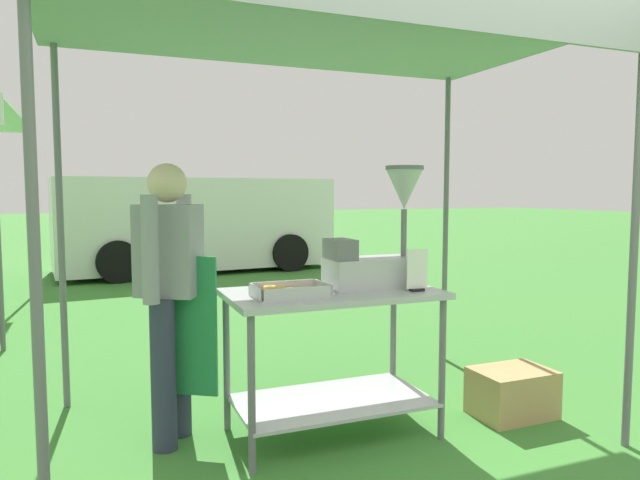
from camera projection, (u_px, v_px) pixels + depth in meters
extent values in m
plane|color=#3D7F33|center=(216.00, 295.00, 8.02)|extent=(70.00, 70.00, 0.00)
cylinder|color=slate|center=(35.00, 261.00, 2.07)|extent=(0.04, 0.04, 2.40)
cylinder|color=slate|center=(635.00, 237.00, 3.18)|extent=(0.04, 0.04, 2.40)
cylinder|color=slate|center=(61.00, 230.00, 3.77)|extent=(0.04, 0.04, 2.40)
cylinder|color=slate|center=(446.00, 221.00, 4.87)|extent=(0.04, 0.04, 2.40)
cube|color=#939399|center=(323.00, 26.00, 3.37)|extent=(3.20, 2.03, 0.05)
cube|color=#B7B7BC|center=(333.00, 294.00, 3.36)|extent=(1.24, 0.69, 0.04)
cube|color=#B7B7BC|center=(332.00, 401.00, 3.42)|extent=(1.14, 0.63, 0.02)
cylinder|color=slate|center=(252.00, 395.00, 2.92)|extent=(0.04, 0.04, 0.83)
cylinder|color=slate|center=(442.00, 369.00, 3.34)|extent=(0.04, 0.04, 0.83)
cylinder|color=slate|center=(227.00, 363.00, 3.46)|extent=(0.04, 0.04, 0.83)
cylinder|color=slate|center=(393.00, 344.00, 3.88)|extent=(0.04, 0.04, 0.83)
cube|color=#B7B7BC|center=(290.00, 296.00, 3.16)|extent=(0.40, 0.26, 0.01)
cube|color=#B7B7BC|center=(298.00, 293.00, 3.04)|extent=(0.40, 0.01, 0.06)
cube|color=#B7B7BC|center=(283.00, 286.00, 3.28)|extent=(0.40, 0.01, 0.06)
cube|color=#B7B7BC|center=(256.00, 292.00, 3.09)|extent=(0.01, 0.26, 0.06)
cube|color=#B7B7BC|center=(323.00, 287.00, 3.23)|extent=(0.01, 0.26, 0.06)
torus|color=#EAB251|center=(291.00, 290.00, 3.23)|extent=(0.10, 0.10, 0.02)
torus|color=#EAB251|center=(281.00, 294.00, 3.13)|extent=(0.11, 0.11, 0.02)
torus|color=#EAB251|center=(306.00, 290.00, 3.26)|extent=(0.11, 0.11, 0.02)
torus|color=#EAB251|center=(272.00, 295.00, 3.07)|extent=(0.11, 0.11, 0.02)
torus|color=#EAB251|center=(264.00, 293.00, 3.14)|extent=(0.11, 0.11, 0.02)
torus|color=#EAB251|center=(278.00, 291.00, 3.22)|extent=(0.11, 0.11, 0.02)
torus|color=#EAB251|center=(303.00, 294.00, 3.13)|extent=(0.09, 0.09, 0.02)
torus|color=#EAB251|center=(315.00, 293.00, 3.13)|extent=(0.09, 0.09, 0.02)
torus|color=#EAB251|center=(289.00, 295.00, 3.07)|extent=(0.11, 0.11, 0.02)
torus|color=#EAB251|center=(313.00, 291.00, 3.20)|extent=(0.09, 0.09, 0.02)
torus|color=#EAB251|center=(270.00, 288.00, 3.19)|extent=(0.11, 0.11, 0.02)
torus|color=#EAB251|center=(280.00, 289.00, 3.15)|extent=(0.11, 0.11, 0.02)
cube|color=#B7B7BC|center=(372.00, 272.00, 3.48)|extent=(0.56, 0.28, 0.18)
cube|color=slate|center=(340.00, 249.00, 3.39)|extent=(0.14, 0.22, 0.12)
cylinder|color=slate|center=(404.00, 233.00, 3.54)|extent=(0.04, 0.04, 0.29)
cone|color=#B7B7BC|center=(404.00, 190.00, 3.52)|extent=(0.22, 0.22, 0.24)
cylinder|color=slate|center=(405.00, 168.00, 3.51)|extent=(0.23, 0.23, 0.02)
cube|color=black|center=(417.00, 290.00, 3.35)|extent=(0.08, 0.05, 0.02)
cube|color=white|center=(417.00, 269.00, 3.34)|extent=(0.13, 0.02, 0.23)
cylinder|color=#2D3347|center=(179.00, 364.00, 3.39)|extent=(0.14, 0.14, 0.86)
cylinder|color=#2D3347|center=(163.00, 375.00, 3.20)|extent=(0.14, 0.14, 0.86)
cube|color=gray|center=(169.00, 250.00, 3.24)|extent=(0.40, 0.37, 0.52)
cube|color=#237F47|center=(190.00, 326.00, 3.25)|extent=(0.28, 0.19, 0.80)
cylinder|color=gray|center=(185.00, 242.00, 3.45)|extent=(0.12, 0.12, 0.58)
cylinder|color=gray|center=(150.00, 250.00, 3.02)|extent=(0.12, 0.12, 0.58)
sphere|color=beige|center=(167.00, 183.00, 3.21)|extent=(0.22, 0.22, 0.22)
cube|color=tan|center=(512.00, 393.00, 3.70)|extent=(0.50, 0.36, 0.31)
cube|color=white|center=(195.00, 222.00, 10.60)|extent=(4.99, 2.33, 1.60)
cube|color=#1E2833|center=(85.00, 201.00, 9.72)|extent=(0.25, 1.62, 0.70)
cylinder|color=black|center=(118.00, 261.00, 9.14)|extent=(0.70, 0.30, 0.68)
cylinder|color=black|center=(104.00, 251.00, 10.80)|extent=(0.70, 0.30, 0.68)
cylinder|color=black|center=(289.00, 252.00, 10.50)|extent=(0.70, 0.30, 0.68)
cylinder|color=black|center=(254.00, 244.00, 12.15)|extent=(0.70, 0.30, 0.68)
cylinder|color=slate|center=(31.00, 215.00, 7.94)|extent=(0.04, 0.04, 2.26)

